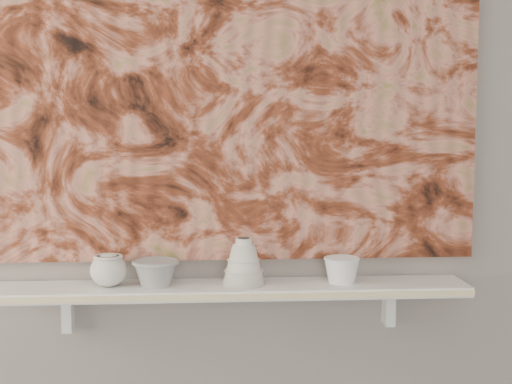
{
  "coord_description": "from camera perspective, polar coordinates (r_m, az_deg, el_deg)",
  "views": [
    {
      "loc": [
        -0.07,
        -0.56,
        1.42
      ],
      "look_at": [
        0.07,
        1.49,
        1.21
      ],
      "focal_mm": 50.0,
      "sensor_mm": 36.0,
      "label": 1
    }
  ],
  "objects": [
    {
      "name": "wall_back",
      "position": [
        2.16,
        -2.11,
        4.1
      ],
      "size": [
        3.6,
        0.0,
        3.6
      ],
      "primitive_type": "plane",
      "rotation": [
        1.57,
        0.0,
        0.0
      ],
      "color": "gray",
      "rests_on": "floor"
    },
    {
      "name": "shelf",
      "position": [
        2.12,
        -1.98,
        -7.8
      ],
      "size": [
        1.4,
        0.18,
        0.03
      ],
      "primitive_type": "cube",
      "color": "white",
      "rests_on": "wall_back"
    },
    {
      "name": "shelf_stripe",
      "position": [
        2.03,
        -1.89,
        -8.42
      ],
      "size": [
        1.4,
        0.01,
        0.02
      ],
      "primitive_type": "cube",
      "color": "beige",
      "rests_on": "shelf"
    },
    {
      "name": "bracket_left",
      "position": [
        2.24,
        -14.81,
        -9.22
      ],
      "size": [
        0.03,
        0.06,
        0.12
      ],
      "primitive_type": "cube",
      "color": "white",
      "rests_on": "wall_back"
    },
    {
      "name": "bracket_right",
      "position": [
        2.27,
        10.56,
        -8.93
      ],
      "size": [
        0.03,
        0.06,
        0.12
      ],
      "primitive_type": "cube",
      "color": "white",
      "rests_on": "wall_back"
    },
    {
      "name": "painting",
      "position": [
        2.15,
        -2.12,
        9.16
      ],
      "size": [
        1.5,
        0.02,
        1.1
      ],
      "primitive_type": "cube",
      "color": "maroon",
      "rests_on": "wall_back"
    },
    {
      "name": "house_motif",
      "position": [
        2.2,
        9.72,
        0.98
      ],
      "size": [
        0.09,
        0.0,
        0.08
      ],
      "primitive_type": "cube",
      "color": "black",
      "rests_on": "painting"
    },
    {
      "name": "bowl_grey",
      "position": [
        2.12,
        -8.03,
        -6.39
      ],
      "size": [
        0.18,
        0.18,
        0.08
      ],
      "primitive_type": null,
      "rotation": [
        0.0,
        0.0,
        -0.43
      ],
      "color": "gray",
      "rests_on": "shelf"
    },
    {
      "name": "cup_cream",
      "position": [
        2.13,
        -11.72,
        -6.14
      ],
      "size": [
        0.13,
        0.13,
        0.1
      ],
      "primitive_type": null,
      "rotation": [
        0.0,
        0.0,
        0.28
      ],
      "color": "beige",
      "rests_on": "shelf"
    },
    {
      "name": "bell_vessel",
      "position": [
        2.11,
        -0.99,
        -5.56
      ],
      "size": [
        0.15,
        0.15,
        0.14
      ],
      "primitive_type": null,
      "rotation": [
        0.0,
        0.0,
        0.27
      ],
      "color": "beige",
      "rests_on": "shelf"
    },
    {
      "name": "bowl_white",
      "position": [
        2.15,
        6.87,
        -6.2
      ],
      "size": [
        0.11,
        0.11,
        0.08
      ],
      "primitive_type": null,
      "rotation": [
        0.0,
        0.0,
        -0.01
      ],
      "color": "white",
      "rests_on": "shelf"
    }
  ]
}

